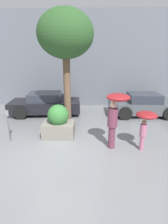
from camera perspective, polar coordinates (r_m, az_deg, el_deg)
name	(u,v)px	position (r m, az deg, el deg)	size (l,w,h in m)	color
ground_plane	(61,154)	(6.36, -7.37, -13.50)	(40.00, 40.00, 0.00)	slate
building_facade	(76,60)	(11.89, -2.79, 16.50)	(18.00, 0.30, 6.00)	slate
planter_box	(59,123)	(7.40, -8.31, -3.44)	(1.31, 0.89, 1.40)	gray
person_adult	(115,110)	(6.21, 10.21, 0.55)	(0.80, 0.80, 2.08)	brown
person_child	(146,120)	(6.50, 19.53, -2.41)	(0.74, 0.74, 1.45)	#B76684
parked_car_near	(45,104)	(10.47, -12.47, 2.59)	(4.12, 2.23, 1.27)	black
parked_car_far	(143,105)	(10.61, 18.77, 2.24)	(3.82, 1.99, 1.27)	#4C5156
street_tree	(66,36)	(7.99, -6.04, 23.50)	(2.38, 2.38, 5.17)	brown
parking_meter	(8,120)	(7.44, -23.68, -2.30)	(0.14, 0.14, 1.28)	#595B60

